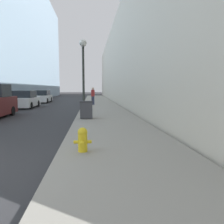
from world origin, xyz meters
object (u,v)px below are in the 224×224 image
object	(u,v)px
lamppost	(83,65)
pedestrian_on_sidewalk	(93,96)
parked_sedan_near	(25,100)
parked_sedan_far	(42,97)
fire_hydrant	(83,139)
trash_bin	(86,109)

from	to	relation	value
lamppost	pedestrian_on_sidewalk	world-z (taller)	lamppost
parked_sedan_near	parked_sedan_far	distance (m)	7.88
fire_hydrant	lamppost	size ratio (longest dim) A/B	0.13
lamppost	fire_hydrant	bearing A→B (deg)	-88.27
fire_hydrant	parked_sedan_near	size ratio (longest dim) A/B	0.15
parked_sedan_far	pedestrian_on_sidewalk	world-z (taller)	pedestrian_on_sidewalk
trash_bin	lamppost	xyz separation A→B (m)	(-0.24, 2.94, 2.86)
parked_sedan_far	pedestrian_on_sidewalk	size ratio (longest dim) A/B	2.52
parked_sedan_near	parked_sedan_far	bearing A→B (deg)	90.63
parked_sedan_far	fire_hydrant	bearing A→B (deg)	-75.28
fire_hydrant	lamppost	bearing A→B (deg)	91.73
fire_hydrant	lamppost	xyz separation A→B (m)	(-0.29, 9.60, 3.03)
trash_bin	lamppost	world-z (taller)	lamppost
fire_hydrant	trash_bin	xyz separation A→B (m)	(-0.05, 6.66, 0.17)
pedestrian_on_sidewalk	parked_sedan_near	bearing A→B (deg)	-167.01
fire_hydrant	parked_sedan_near	world-z (taller)	parked_sedan_near
trash_bin	parked_sedan_far	xyz separation A→B (m)	(-6.18, 17.04, 0.07)
fire_hydrant	parked_sedan_far	xyz separation A→B (m)	(-6.23, 23.70, 0.24)
parked_sedan_near	pedestrian_on_sidewalk	size ratio (longest dim) A/B	2.46
trash_bin	fire_hydrant	bearing A→B (deg)	-89.60
parked_sedan_far	pedestrian_on_sidewalk	distance (m)	9.20
parked_sedan_near	lamppost	bearing A→B (deg)	-46.79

